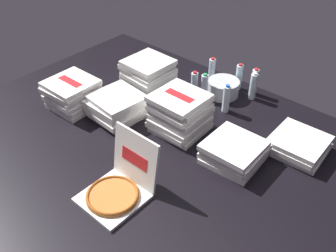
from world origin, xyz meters
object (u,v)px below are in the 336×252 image
pizza_stack_right_near (116,106)px  water_bottle_0 (204,87)px  pizza_stack_left_mid (298,145)px  water_bottle_2 (253,86)px  open_pizza_box (118,187)px  water_bottle_6 (194,85)px  pizza_stack_right_mid (234,152)px  water_bottle_4 (212,71)px  pizza_stack_left_near (180,113)px  water_bottle_5 (239,77)px  ice_bucket (223,88)px  pizza_stack_center_far (148,74)px  water_bottle_1 (254,82)px  pizza_stack_right_far (73,94)px  water_bottle_3 (226,99)px

pizza_stack_right_near → water_bottle_0: 0.75m
pizza_stack_left_mid → water_bottle_2: size_ratio=1.60×
open_pizza_box → water_bottle_6: (-0.35, 1.19, 0.05)m
open_pizza_box → pizza_stack_right_mid: open_pizza_box is taller
pizza_stack_left_mid → water_bottle_4: size_ratio=1.60×
pizza_stack_left_near → water_bottle_5: bearing=89.6°
pizza_stack_left_near → open_pizza_box: bearing=-79.4°
ice_bucket → water_bottle_6: (-0.17, -0.19, 0.05)m
pizza_stack_center_far → water_bottle_5: 0.79m
pizza_stack_left_mid → water_bottle_1: bearing=144.5°
pizza_stack_right_near → pizza_stack_right_mid: bearing=10.4°
open_pizza_box → water_bottle_2: 1.50m
pizza_stack_left_mid → water_bottle_5: (-0.78, 0.43, 0.06)m
open_pizza_box → ice_bucket: size_ratio=1.59×
pizza_stack_right_far → water_bottle_2: 1.49m
pizza_stack_left_near → water_bottle_1: 0.83m
open_pizza_box → water_bottle_1: bearing=89.7°
pizza_stack_center_far → water_bottle_0: bearing=19.9°
open_pizza_box → ice_bucket: (-0.18, 1.38, -0.00)m
pizza_stack_right_far → water_bottle_4: size_ratio=1.64×
water_bottle_3 → water_bottle_5: (-0.11, 0.36, 0.00)m
water_bottle_1 → water_bottle_5: (-0.14, -0.02, 0.00)m
pizza_stack_left_mid → water_bottle_0: bearing=173.7°
open_pizza_box → pizza_stack_right_near: 0.84m
pizza_stack_right_near → ice_bucket: size_ratio=1.51×
water_bottle_6 → water_bottle_2: bearing=38.7°
open_pizza_box → pizza_stack_right_mid: (0.36, 0.73, 0.01)m
pizza_stack_right_mid → water_bottle_0: bearing=142.1°
pizza_stack_left_near → ice_bucket: size_ratio=1.47×
pizza_stack_right_far → pizza_stack_left_mid: bearing=22.7°
pizza_stack_right_mid → water_bottle_5: 0.95m
pizza_stack_left_near → ice_bucket: 0.63m
water_bottle_5 → water_bottle_6: 0.42m
water_bottle_6 → pizza_stack_right_mid: bearing=-32.9°
open_pizza_box → pizza_stack_left_near: bearing=100.6°
pizza_stack_right_mid → water_bottle_5: (-0.49, 0.82, 0.04)m
water_bottle_3 → pizza_stack_left_mid: bearing=-6.4°
pizza_stack_right_near → water_bottle_2: size_ratio=1.66×
pizza_stack_left_mid → ice_bucket: (-0.82, 0.26, 0.01)m
pizza_stack_right_mid → ice_bucket: pizza_stack_right_mid is taller
pizza_stack_right_near → pizza_stack_left_mid: 1.39m
pizza_stack_right_far → water_bottle_3: size_ratio=1.64×
pizza_stack_right_mid → water_bottle_1: water_bottle_1 is taller
water_bottle_1 → water_bottle_2: same height
pizza_stack_right_far → water_bottle_5: bearing=52.3°
pizza_stack_center_far → pizza_stack_left_near: size_ratio=1.00×
water_bottle_3 → water_bottle_5: 0.38m
ice_bucket → water_bottle_3: bearing=-50.6°
water_bottle_2 → open_pizza_box: bearing=-91.5°
open_pizza_box → water_bottle_2: bearing=88.5°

